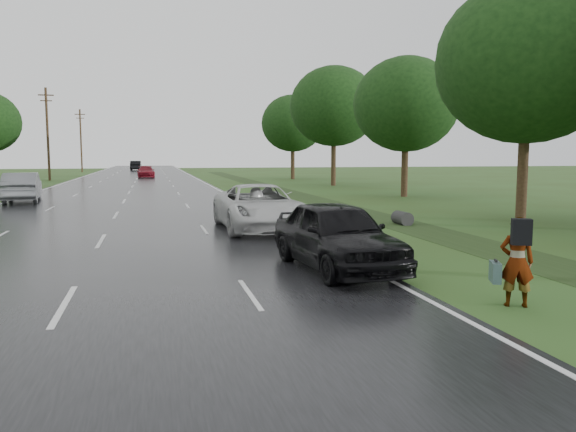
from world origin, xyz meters
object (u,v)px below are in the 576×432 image
(white_pickup, at_px, (259,207))
(dark_sedan, at_px, (337,235))
(silver_sedan, at_px, (22,187))
(pedestrian, at_px, (516,260))

(white_pickup, bearing_deg, dark_sedan, -86.98)
(white_pickup, xyz_separation_m, silver_sedan, (-11.30, 15.47, 0.02))
(white_pickup, bearing_deg, pedestrian, -77.63)
(dark_sedan, bearing_deg, silver_sedan, 111.86)
(white_pickup, height_order, dark_sedan, white_pickup)
(pedestrian, relative_size, silver_sedan, 0.32)
(dark_sedan, xyz_separation_m, silver_sedan, (-11.80, 23.01, 0.03))
(pedestrian, relative_size, dark_sedan, 0.34)
(pedestrian, height_order, dark_sedan, dark_sedan)
(white_pickup, relative_size, silver_sedan, 1.15)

